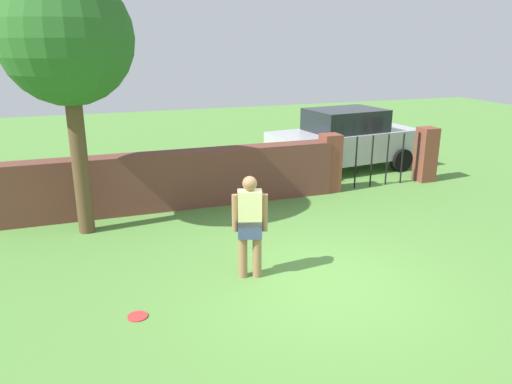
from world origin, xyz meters
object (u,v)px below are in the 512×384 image
object	(u,v)px
person	(250,222)
frisbee_red	(138,316)
car	(344,140)
tree	(67,41)

from	to	relation	value
person	frisbee_red	distance (m)	2.09
person	car	size ratio (longest dim) A/B	0.37
tree	car	bearing A→B (deg)	20.03
car	frisbee_red	world-z (taller)	car
person	frisbee_red	xyz separation A→B (m)	(-1.79, -0.62, -0.89)
car	person	bearing A→B (deg)	42.49
tree	frisbee_red	size ratio (longest dim) A/B	17.48
tree	car	distance (m)	7.88
person	car	xyz separation A→B (m)	(4.61, 5.37, -0.04)
frisbee_red	tree	bearing A→B (deg)	99.28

